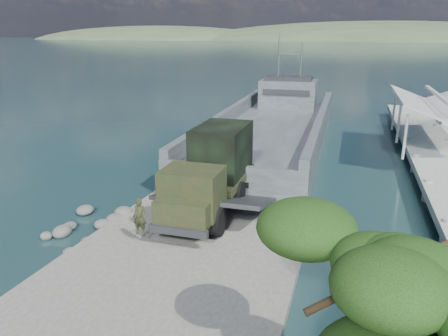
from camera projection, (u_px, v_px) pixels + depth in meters
ground at (192, 252)px, 20.33m from camera, size 1400.00×1400.00×0.00m
boat_ramp at (184, 258)px, 19.33m from camera, size 10.00×18.00×0.50m
shoreline_rocks at (82, 232)px, 22.43m from camera, size 3.20×5.60×0.90m
distant_headlands at (393, 41)px, 520.57m from camera, size 1000.00×240.00×48.00m
pier at (434, 144)px, 33.61m from camera, size 6.40×44.00×6.10m
landing_craft at (272, 135)px, 39.75m from camera, size 9.40×35.85×10.61m
military_truck at (213, 171)px, 23.67m from camera, size 3.13×9.29×4.28m
soldier at (140, 225)px, 20.00m from camera, size 0.66×0.46×1.74m
sailboat_near at (446, 125)px, 46.29m from camera, size 1.89×5.42×6.49m
overhang_tree at (432, 296)px, 8.33m from camera, size 6.86×6.32×6.23m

